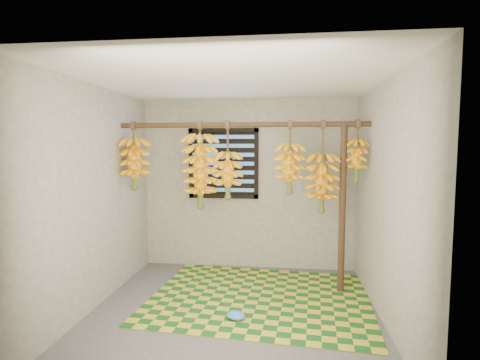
# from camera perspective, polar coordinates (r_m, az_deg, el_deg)

# --- Properties ---
(floor) EXTENTS (3.00, 3.00, 0.01)m
(floor) POSITION_cam_1_polar(r_m,az_deg,el_deg) (4.19, -0.95, -19.47)
(floor) COLOR #494949
(floor) RESTS_ON ground
(ceiling) EXTENTS (3.00, 3.00, 0.01)m
(ceiling) POSITION_cam_1_polar(r_m,az_deg,el_deg) (3.87, -1.01, 15.00)
(ceiling) COLOR silver
(ceiling) RESTS_ON wall_back
(wall_back) EXTENTS (3.00, 0.01, 2.40)m
(wall_back) POSITION_cam_1_polar(r_m,az_deg,el_deg) (5.34, 1.22, -0.69)
(wall_back) COLOR gray
(wall_back) RESTS_ON floor
(wall_left) EXTENTS (0.01, 3.00, 2.40)m
(wall_left) POSITION_cam_1_polar(r_m,az_deg,el_deg) (4.32, -21.18, -2.42)
(wall_left) COLOR gray
(wall_left) RESTS_ON floor
(wall_right) EXTENTS (0.01, 3.00, 2.40)m
(wall_right) POSITION_cam_1_polar(r_m,az_deg,el_deg) (3.94, 21.28, -3.12)
(wall_right) COLOR gray
(wall_right) RESTS_ON floor
(window) EXTENTS (1.00, 0.04, 1.00)m
(window) POSITION_cam_1_polar(r_m,az_deg,el_deg) (5.33, -2.55, 2.53)
(window) COLOR black
(window) RESTS_ON wall_back
(hanging_pole) EXTENTS (3.00, 0.06, 0.06)m
(hanging_pole) POSITION_cam_1_polar(r_m,az_deg,el_deg) (4.52, 0.23, 8.41)
(hanging_pole) COLOR #492E1C
(hanging_pole) RESTS_ON wall_left
(support_post) EXTENTS (0.08, 0.08, 2.00)m
(support_post) POSITION_cam_1_polar(r_m,az_deg,el_deg) (4.59, 15.32, -4.35)
(support_post) COLOR #492E1C
(support_post) RESTS_ON floor
(woven_mat) EXTENTS (2.61, 2.16, 0.01)m
(woven_mat) POSITION_cam_1_polar(r_m,az_deg,el_deg) (4.53, 3.02, -17.44)
(woven_mat) COLOR #174F1B
(woven_mat) RESTS_ON floor
(plastic_bag) EXTENTS (0.24, 0.21, 0.08)m
(plastic_bag) POSITION_cam_1_polar(r_m,az_deg,el_deg) (3.99, -0.63, -19.94)
(plastic_bag) COLOR #3886D1
(plastic_bag) RESTS_ON woven_mat
(banana_bunch_a) EXTENTS (0.35, 0.35, 0.84)m
(banana_bunch_a) POSITION_cam_1_polar(r_m,az_deg,el_deg) (4.86, -15.81, 2.45)
(banana_bunch_a) COLOR brown
(banana_bunch_a) RESTS_ON hanging_pole
(banana_bunch_b) EXTENTS (0.41, 0.41, 1.06)m
(banana_bunch_b) POSITION_cam_1_polar(r_m,az_deg,el_deg) (4.60, -6.07, 1.33)
(banana_bunch_b) COLOR brown
(banana_bunch_b) RESTS_ON hanging_pole
(banana_bunch_c) EXTENTS (0.34, 0.34, 0.94)m
(banana_bunch_c) POSITION_cam_1_polar(r_m,az_deg,el_deg) (4.54, -1.86, 0.75)
(banana_bunch_c) COLOR brown
(banana_bunch_c) RESTS_ON hanging_pole
(banana_bunch_d) EXTENTS (0.33, 0.33, 0.87)m
(banana_bunch_d) POSITION_cam_1_polar(r_m,az_deg,el_deg) (4.49, 7.57, 1.80)
(banana_bunch_d) COLOR brown
(banana_bunch_d) RESTS_ON hanging_pole
(banana_bunch_e) EXTENTS (0.38, 0.38, 1.09)m
(banana_bunch_e) POSITION_cam_1_polar(r_m,az_deg,el_deg) (4.52, 12.38, -0.46)
(banana_bunch_e) COLOR brown
(banana_bunch_e) RESTS_ON hanging_pole
(banana_bunch_f) EXTENTS (0.25, 0.25, 0.72)m
(banana_bunch_f) POSITION_cam_1_polar(r_m,az_deg,el_deg) (4.56, 17.36, 2.94)
(banana_bunch_f) COLOR brown
(banana_bunch_f) RESTS_ON hanging_pole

